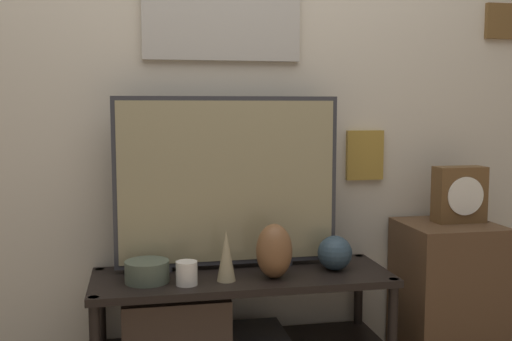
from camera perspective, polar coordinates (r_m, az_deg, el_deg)
The scene contains 10 objects.
wall_back at distance 2.67m, azimuth -2.33°, elevation 8.87°, with size 6.40×0.08×2.70m.
media_console at distance 2.55m, azimuth -3.60°, elevation -14.29°, with size 1.22×0.44×0.54m.
television at distance 2.51m, azimuth -2.72°, elevation -1.05°, with size 0.94×0.05×0.73m.
vase_round_glass at distance 2.56m, azimuth 7.52°, elevation -7.79°, with size 0.15×0.15×0.15m.
vase_urn_stoneware at distance 2.41m, azimuth 1.74°, elevation -7.67°, with size 0.15×0.15×0.22m.
vase_slim_bronze at distance 2.38m, azimuth -2.86°, elevation -8.09°, with size 0.07×0.07×0.20m.
vase_wide_bowl at distance 2.41m, azimuth -10.33°, elevation -9.44°, with size 0.17×0.17×0.08m.
candle_jar at distance 2.35m, azimuth -6.62°, elevation -9.68°, with size 0.08×0.08×0.09m.
side_table at distance 2.89m, azimuth 17.69°, elevation -11.77°, with size 0.41×0.38×0.71m.
mantel_clock at distance 2.82m, azimuth 18.81°, elevation -2.17°, with size 0.23×0.11×0.25m.
Camera 1 is at (-0.42, -2.10, 1.23)m, focal length 42.00 mm.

